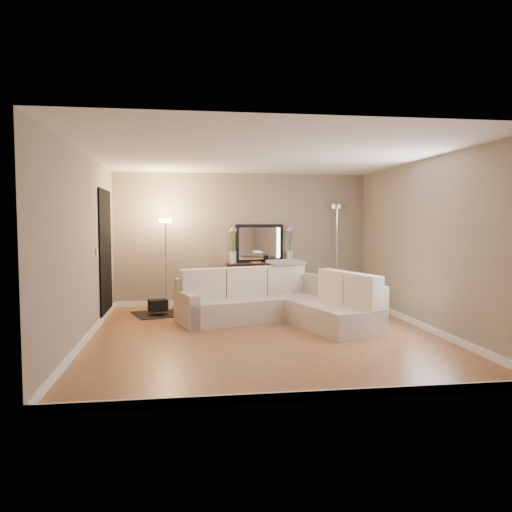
{
  "coord_description": "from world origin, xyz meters",
  "views": [
    {
      "loc": [
        -1.13,
        -7.11,
        1.66
      ],
      "look_at": [
        0.0,
        0.8,
        1.1
      ],
      "focal_mm": 35.0,
      "sensor_mm": 36.0,
      "label": 1
    }
  ],
  "objects": [
    {
      "name": "doorway",
      "position": [
        -2.48,
        1.7,
        1.1
      ],
      "size": [
        0.02,
        1.2,
        2.2
      ],
      "primitive_type": "cube",
      "color": "black",
      "rests_on": "ground"
    },
    {
      "name": "wall_back",
      "position": [
        0.0,
        2.76,
        1.3
      ],
      "size": [
        5.0,
        0.02,
        2.6
      ],
      "primitive_type": "cube",
      "color": "gray",
      "rests_on": "ground"
    },
    {
      "name": "baseboard_back",
      "position": [
        0.0,
        2.73,
        0.05
      ],
      "size": [
        5.0,
        0.03,
        0.1
      ],
      "primitive_type": "cube",
      "color": "white",
      "rests_on": "ground"
    },
    {
      "name": "table_decor",
      "position": [
        0.36,
        2.46,
        0.86
      ],
      "size": [
        0.59,
        0.15,
        0.14
      ],
      "color": "orange",
      "rests_on": "console_table"
    },
    {
      "name": "floor_lamp_lit",
      "position": [
        -1.49,
        2.22,
        1.21
      ],
      "size": [
        0.31,
        0.31,
        1.71
      ],
      "color": "silver",
      "rests_on": "floor"
    },
    {
      "name": "wall_left",
      "position": [
        -2.51,
        0.0,
        1.3
      ],
      "size": [
        0.02,
        5.5,
        2.6
      ],
      "primitive_type": "cube",
      "color": "gray",
      "rests_on": "ground"
    },
    {
      "name": "leaning_mirror",
      "position": [
        0.34,
        2.67,
        1.22
      ],
      "size": [
        0.97,
        0.17,
        0.76
      ],
      "color": "black",
      "rests_on": "console_table"
    },
    {
      "name": "baseboard_left",
      "position": [
        -2.48,
        0.0,
        0.05
      ],
      "size": [
        0.03,
        5.5,
        0.1
      ],
      "primitive_type": "cube",
      "color": "white",
      "rests_on": "ground"
    },
    {
      "name": "floor_lamp_unlit",
      "position": [
        1.88,
        2.51,
        1.4
      ],
      "size": [
        0.33,
        0.33,
        1.99
      ],
      "color": "silver",
      "rests_on": "floor"
    },
    {
      "name": "baseboard_right",
      "position": [
        2.48,
        0.0,
        0.05
      ],
      "size": [
        0.03,
        5.5,
        0.1
      ],
      "primitive_type": "cube",
      "color": "white",
      "rests_on": "ground"
    },
    {
      "name": "baseboard_front",
      "position": [
        0.0,
        -2.73,
        0.05
      ],
      "size": [
        5.0,
        0.03,
        0.1
      ],
      "primitive_type": "cube",
      "color": "white",
      "rests_on": "ground"
    },
    {
      "name": "flower_vase_left",
      "position": [
        -0.22,
        2.42,
        1.13
      ],
      "size": [
        0.16,
        0.14,
        0.72
      ],
      "color": "silver",
      "rests_on": "console_table"
    },
    {
      "name": "charcoal_rug",
      "position": [
        -1.47,
        1.89,
        0.01
      ],
      "size": [
        1.32,
        1.14,
        0.01
      ],
      "primitive_type": "cube",
      "rotation": [
        0.0,
        0.0,
        0.32
      ],
      "color": "black",
      "rests_on": "floor"
    },
    {
      "name": "switch_plate",
      "position": [
        -2.48,
        0.85,
        1.2
      ],
      "size": [
        0.02,
        0.08,
        0.12
      ],
      "primitive_type": "cube",
      "color": "white",
      "rests_on": "ground"
    },
    {
      "name": "throw_blanket",
      "position": [
        0.65,
        1.58,
        0.93
      ],
      "size": [
        0.72,
        0.56,
        0.08
      ],
      "primitive_type": "cube",
      "rotation": [
        0.1,
        0.0,
        0.35
      ],
      "color": "#7F8AA4",
      "rests_on": "sectional_sofa"
    },
    {
      "name": "console_table",
      "position": [
        0.28,
        2.48,
        0.48
      ],
      "size": [
        1.41,
        0.55,
        0.85
      ],
      "color": "black",
      "rests_on": "floor"
    },
    {
      "name": "ceiling",
      "position": [
        0.0,
        0.0,
        2.6
      ],
      "size": [
        5.0,
        5.5,
        0.01
      ],
      "primitive_type": "cube",
      "color": "white",
      "rests_on": "ground"
    },
    {
      "name": "floor",
      "position": [
        0.0,
        0.0,
        -0.01
      ],
      "size": [
        5.0,
        5.5,
        0.01
      ],
      "primitive_type": "cube",
      "color": "#975D37",
      "rests_on": "ground"
    },
    {
      "name": "black_bag",
      "position": [
        -1.61,
        1.73,
        0.18
      ],
      "size": [
        0.37,
        0.31,
        0.2
      ],
      "primitive_type": "cube",
      "rotation": [
        0.0,
        0.0,
        0.32
      ],
      "color": "black",
      "rests_on": "charcoal_rug"
    },
    {
      "name": "wall_right",
      "position": [
        2.51,
        0.0,
        1.3
      ],
      "size": [
        0.02,
        5.5,
        2.6
      ],
      "primitive_type": "cube",
      "color": "gray",
      "rests_on": "ground"
    },
    {
      "name": "wall_front",
      "position": [
        0.0,
        -2.76,
        1.3
      ],
      "size": [
        5.0,
        0.02,
        2.6
      ],
      "primitive_type": "cube",
      "color": "gray",
      "rests_on": "ground"
    },
    {
      "name": "flower_vase_right",
      "position": [
        0.94,
        2.58,
        1.13
      ],
      "size": [
        0.16,
        0.14,
        0.72
      ],
      "color": "silver",
      "rests_on": "console_table"
    },
    {
      "name": "sectional_sofa",
      "position": [
        0.41,
        0.87,
        0.32
      ],
      "size": [
        3.09,
        2.53,
        0.88
      ],
      "color": "#C3B19E",
      "rests_on": "floor"
    }
  ]
}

